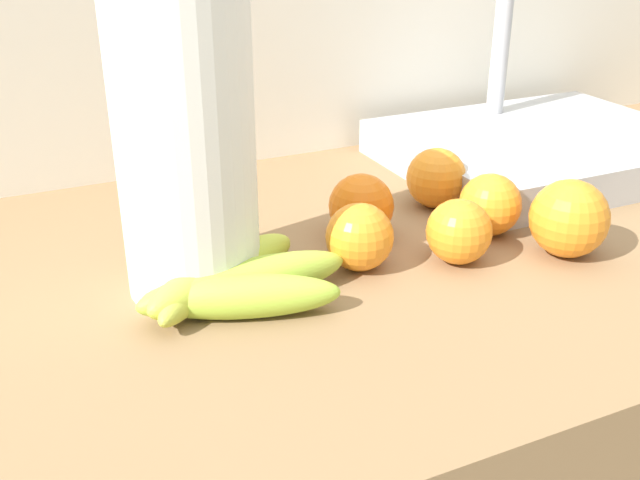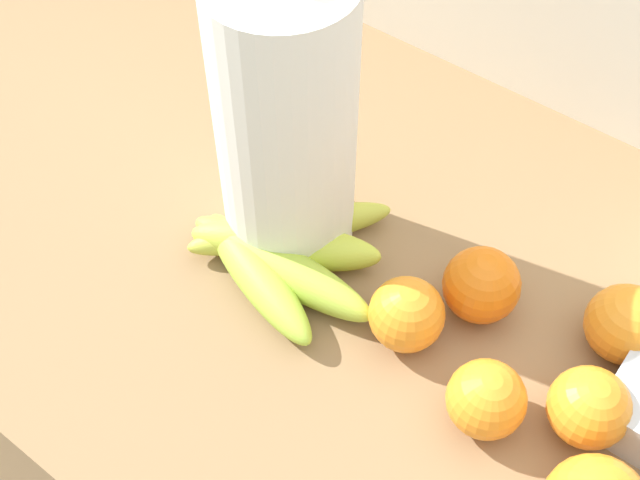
# 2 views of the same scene
# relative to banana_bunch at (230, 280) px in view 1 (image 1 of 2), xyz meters

# --- Properties ---
(wall_back) EXTENTS (2.34, 0.06, 1.30)m
(wall_back) POSITION_rel_banana_bunch_xyz_m (0.27, 0.38, -0.28)
(wall_back) COLOR silver
(wall_back) RESTS_ON ground
(banana_bunch) EXTENTS (0.20, 0.20, 0.04)m
(banana_bunch) POSITION_rel_banana_bunch_xyz_m (0.00, 0.00, 0.00)
(banana_bunch) COLOR #A9D03F
(banana_bunch) RESTS_ON counter
(orange_front) EXTENTS (0.07, 0.07, 0.07)m
(orange_front) POSITION_rel_banana_bunch_xyz_m (0.13, 0.01, 0.01)
(orange_front) COLOR orange
(orange_front) RESTS_ON counter
(orange_right) EXTENTS (0.07, 0.07, 0.07)m
(orange_right) POSITION_rel_banana_bunch_xyz_m (0.30, 0.02, 0.01)
(orange_right) COLOR orange
(orange_right) RESTS_ON counter
(orange_back_right) EXTENTS (0.07, 0.07, 0.07)m
(orange_back_right) POSITION_rel_banana_bunch_xyz_m (0.29, 0.11, 0.01)
(orange_back_right) COLOR orange
(orange_back_right) RESTS_ON counter
(orange_far_right) EXTENTS (0.06, 0.06, 0.06)m
(orange_far_right) POSITION_rel_banana_bunch_xyz_m (0.23, -0.02, 0.01)
(orange_far_right) COLOR orange
(orange_far_right) RESTS_ON counter
(orange_center) EXTENTS (0.07, 0.07, 0.07)m
(orange_center) POSITION_rel_banana_bunch_xyz_m (0.17, 0.07, 0.01)
(orange_center) COLOR orange
(orange_center) RESTS_ON counter
(orange_back_left) EXTENTS (0.08, 0.08, 0.08)m
(orange_back_left) POSITION_rel_banana_bunch_xyz_m (0.34, -0.05, 0.02)
(orange_back_left) COLOR orange
(orange_back_left) RESTS_ON counter
(paper_towel_roll) EXTENTS (0.12, 0.12, 0.31)m
(paper_towel_roll) POSITION_rel_banana_bunch_xyz_m (-0.02, 0.04, 0.12)
(paper_towel_roll) COLOR white
(paper_towel_roll) RESTS_ON counter
(sink_basin) EXTENTS (0.39, 0.31, 0.24)m
(sink_basin) POSITION_rel_banana_bunch_xyz_m (0.49, 0.17, 0.00)
(sink_basin) COLOR #B7BABF
(sink_basin) RESTS_ON counter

